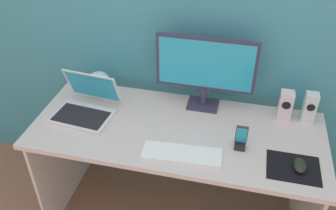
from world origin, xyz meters
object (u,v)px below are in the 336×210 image
Objects in this scene: fishbowl at (99,83)px; phone_in_dock at (241,140)px; monitor at (205,68)px; mouse at (300,165)px; speaker_right at (310,107)px; laptop at (86,106)px; speaker_near_monitor at (285,105)px; keyboard_external at (182,154)px.

phone_in_dock is (0.88, -0.30, -0.02)m from fishbowl.
monitor is 5.58× the size of mouse.
monitor is 4.00× the size of phone_in_dock.
laptop is at bearing -169.88° from speaker_right.
speaker_right is 1.05× the size of speaker_near_monitor.
phone_in_dock is at bearing -53.03° from monitor.
speaker_right reaches higher than speaker_near_monitor.
speaker_near_monitor is 1.12× the size of fishbowl.
phone_in_dock is at bearing 19.55° from keyboard_external.
fishbowl is at bearing -178.32° from monitor.
fishbowl is (-0.64, -0.02, -0.18)m from monitor.
laptop is (-1.23, -0.22, -0.04)m from speaker_right.
speaker_right is 1.77× the size of mouse.
mouse is at bearing -8.75° from laptop.
monitor is 0.61m from speaker_right.
fishbowl is at bearing 141.37° from keyboard_external.
speaker_near_monitor is 1.68× the size of mouse.
keyboard_external is at bearing -156.57° from phone_in_dock.
monitor reaches higher than speaker_near_monitor.
keyboard_external is (0.60, -0.21, -0.04)m from laptop.
fishbowl is 0.38× the size of keyboard_external.
fishbowl is (-1.10, -0.01, -0.01)m from speaker_near_monitor.
monitor is at bearing 1.68° from fishbowl.
mouse is (1.17, -0.18, -0.03)m from laptop.
fishbowl is at bearing 162.29° from mouse.
speaker_right is at bearing 10.12° from laptop.
speaker_near_monitor reaches higher than fishbowl.
keyboard_external is 0.30m from phone_in_dock.
phone_in_dock is (-0.29, 0.09, 0.03)m from mouse.
mouse reaches higher than keyboard_external.
mouse is (-0.06, -0.40, -0.07)m from speaker_right.
speaker_near_monitor reaches higher than phone_in_dock.
speaker_right reaches higher than keyboard_external.
mouse is (0.07, -0.40, -0.06)m from speaker_near_monitor.
keyboard_external is (-0.04, -0.44, -0.25)m from monitor.
speaker_right is at bearing 0.02° from speaker_near_monitor.
mouse is at bearing -16.83° from phone_in_dock.
mouse is 0.30m from phone_in_dock.
monitor is 0.50m from keyboard_external.
keyboard_external is 0.56m from mouse.
fishbowl is 1.08× the size of phone_in_dock.
speaker_right is at bearing 82.18° from mouse.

